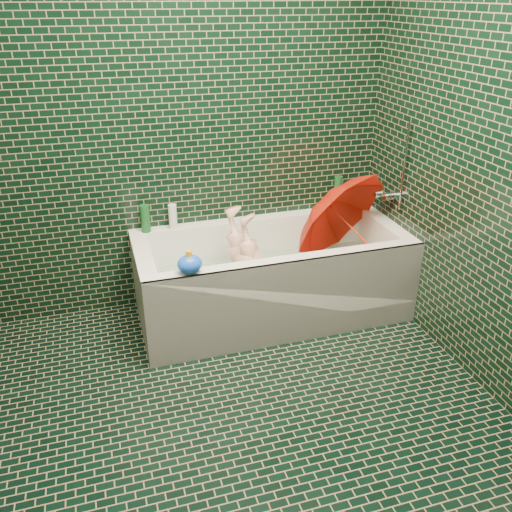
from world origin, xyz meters
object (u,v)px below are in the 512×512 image
object	(u,v)px
umbrella	(353,229)
rubber_duck	(323,205)
bathtub	(272,285)
child	(252,276)
bath_toy	(190,264)

from	to	relation	value
umbrella	rubber_duck	size ratio (longest dim) A/B	6.48
bathtub	umbrella	xyz separation A→B (m)	(0.53, -0.03, 0.34)
child	umbrella	world-z (taller)	umbrella
rubber_duck	bath_toy	bearing A→B (deg)	-144.85
umbrella	bathtub	bearing A→B (deg)	153.44
umbrella	bath_toy	xyz separation A→B (m)	(-1.11, -0.29, 0.06)
bathtub	rubber_duck	size ratio (longest dim) A/B	16.07
umbrella	rubber_duck	world-z (taller)	umbrella
child	bath_toy	size ratio (longest dim) A/B	6.16
child	umbrella	bearing A→B (deg)	77.82
child	rubber_duck	world-z (taller)	rubber_duck
bathtub	bath_toy	world-z (taller)	bath_toy
bathtub	umbrella	bearing A→B (deg)	-3.29
child	rubber_duck	size ratio (longest dim) A/B	8.46
child	umbrella	xyz separation A→B (m)	(0.68, -0.01, 0.24)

